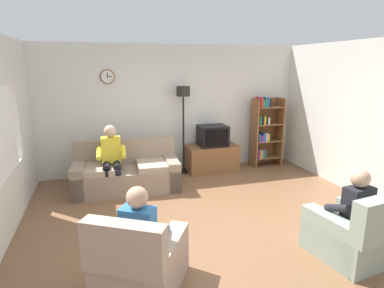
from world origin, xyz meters
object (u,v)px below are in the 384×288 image
at_px(tv, 213,136).
at_px(armchair_near_window, 140,262).
at_px(couch, 127,173).
at_px(armchair_near_bookshelf, 353,235).
at_px(floor_lamp, 183,106).
at_px(bookshelf, 264,130).
at_px(tv_stand, 212,158).
at_px(person_on_couch, 111,156).
at_px(person_in_left_armchair, 142,231).
at_px(person_in_right_armchair, 350,208).

bearing_deg(tv, armchair_near_window, -120.98).
height_order(couch, armchair_near_bookshelf, same).
bearing_deg(floor_lamp, bookshelf, -0.91).
distance_m(tv_stand, person_on_couch, 2.30).
bearing_deg(armchair_near_bookshelf, person_in_left_armchair, 174.24).
height_order(bookshelf, armchair_near_window, bookshelf).
distance_m(armchair_near_window, person_in_right_armchair, 2.54).
distance_m(tv, person_in_left_armchair, 3.86).
xyz_separation_m(armchair_near_bookshelf, person_on_couch, (-2.66, 2.90, 0.41)).
xyz_separation_m(person_on_couch, person_in_right_armchair, (2.65, -2.81, -0.09)).
relative_size(floor_lamp, person_in_left_armchair, 1.65).
relative_size(bookshelf, person_in_left_armchair, 1.42).
relative_size(bookshelf, person_in_right_armchair, 1.42).
relative_size(tv_stand, person_in_right_armchair, 0.98).
bearing_deg(couch, person_on_couch, -156.95).
distance_m(person_in_left_armchair, person_in_right_armchair, 2.48).
relative_size(couch, tv, 3.24).
height_order(person_on_couch, person_in_right_armchair, person_on_couch).
relative_size(couch, floor_lamp, 1.05).
bearing_deg(armchair_near_bookshelf, armchair_near_window, 176.07).
xyz_separation_m(bookshelf, person_in_right_armchair, (-0.80, -3.56, -0.22)).
bearing_deg(person_in_left_armchair, couch, 88.29).
bearing_deg(tv_stand, armchair_near_window, -120.80).
distance_m(person_on_couch, person_in_left_armchair, 2.66).
height_order(bookshelf, person_on_couch, bookshelf).
distance_m(armchair_near_bookshelf, person_in_left_armchair, 2.52).
bearing_deg(tv_stand, floor_lamp, 170.90).
height_order(tv, person_in_right_armchair, person_in_right_armchair).
relative_size(armchair_near_bookshelf, person_in_left_armchair, 0.88).
bearing_deg(tv_stand, tv, -90.00).
bearing_deg(person_in_left_armchair, armchair_near_window, -120.81).
xyz_separation_m(armchair_near_window, person_in_right_armchair, (2.52, -0.09, 0.32)).
distance_m(bookshelf, armchair_near_window, 4.83).
xyz_separation_m(armchair_near_window, armchair_near_bookshelf, (2.53, -0.17, 0.00)).
bearing_deg(person_in_left_armchair, bookshelf, 46.02).
relative_size(couch, armchair_near_window, 1.67).
bearing_deg(floor_lamp, tv, -11.29).
relative_size(tv, floor_lamp, 0.32).
bearing_deg(couch, person_in_right_armchair, -50.68).
height_order(tv, bookshelf, bookshelf).
bearing_deg(bookshelf, person_on_couch, -167.80).
distance_m(tv, person_on_couch, 2.26).
distance_m(tv, person_in_right_armchair, 3.50).
bearing_deg(tv, person_in_right_armchair, -81.93).
bearing_deg(floor_lamp, armchair_near_window, -111.93).
distance_m(couch, tv, 2.03).
xyz_separation_m(floor_lamp, armchair_near_window, (-1.41, -3.50, -1.16)).
xyz_separation_m(floor_lamp, person_on_couch, (-1.54, -0.78, -0.75)).
relative_size(armchair_near_bookshelf, person_on_couch, 0.79).
distance_m(floor_lamp, armchair_near_bookshelf, 4.01).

